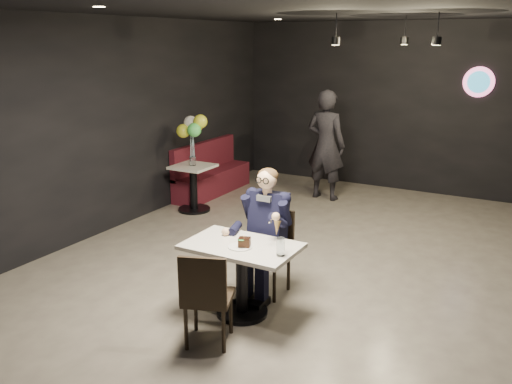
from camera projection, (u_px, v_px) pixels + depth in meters
The scene contains 17 objects.
floor at pixel (328, 286), 6.11m from camera, with size 9.00×9.00×0.00m, color gray.
wall_sign at pixel (479, 82), 8.95m from camera, with size 0.50×0.06×0.50m, color pink, non-canonical shape.
pendant_lights at pixel (394, 23), 7.01m from camera, with size 1.40×1.20×0.36m, color black.
main_table at pixel (242, 280), 5.38m from camera, with size 1.10×0.70×0.75m, color silver.
chair_far at pixel (268, 253), 5.82m from camera, with size 0.42×0.46×0.92m, color black.
chair_near at pixel (208, 295), 4.87m from camera, with size 0.42×0.46×0.92m, color black.
seated_man at pixel (268, 231), 5.75m from camera, with size 0.60×0.80×1.44m, color black.
dessert_plate at pixel (240, 247), 5.20m from camera, with size 0.23×0.23×0.01m, color white.
cake_slice at pixel (244, 242), 5.19m from camera, with size 0.11×0.09×0.08m, color black.
mint_leaf at pixel (241, 240), 5.14m from camera, with size 0.07×0.04×0.01m, color #2B8537.
sundae_glass at pixel (281, 247), 4.99m from camera, with size 0.08×0.08×0.17m, color silver.
wafer_cone at pixel (277, 228), 5.01m from camera, with size 0.07×0.07×0.13m, color tan.
booth_bench at pixel (212, 168), 9.66m from camera, with size 0.46×1.85×0.92m, color #430E1B.
side_table at pixel (194, 188), 8.70m from camera, with size 0.60×0.60×0.75m, color silver.
balloon_vase at pixel (193, 161), 8.58m from camera, with size 0.10×0.10×0.15m, color silver.
balloon_bunch at pixel (192, 136), 8.47m from camera, with size 0.40×0.40×0.65m, color yellow.
passerby at pixel (326, 145), 9.23m from camera, with size 0.69×0.45×1.88m, color black.
Camera 1 is at (2.01, -5.28, 2.68)m, focal length 38.00 mm.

